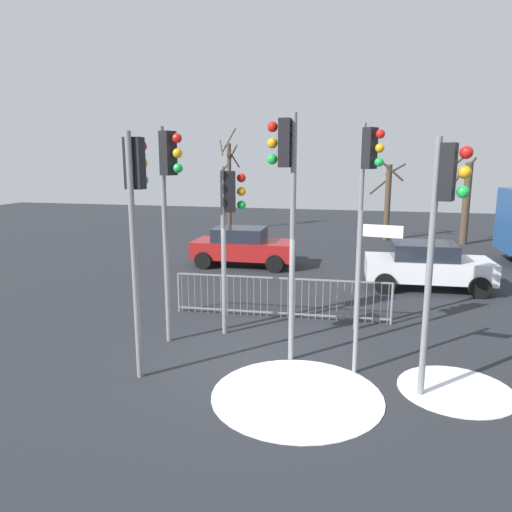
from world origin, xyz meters
TOP-DOWN VIEW (x-y plane):
  - ground_plane at (0.00, 0.00)m, footprint 60.00×60.00m
  - traffic_light_rear_left at (2.03, 2.22)m, footprint 0.51×0.42m
  - traffic_light_foreground_left at (-2.03, 0.51)m, footprint 0.55×0.37m
  - traffic_light_foreground_right at (-1.95, -1.14)m, footprint 0.34×0.57m
  - traffic_light_mid_right at (-0.94, 1.34)m, footprint 0.55×0.37m
  - traffic_light_mid_left at (0.54, 0.18)m, footprint 0.57×0.33m
  - traffic_light_rear_right at (3.26, -0.82)m, footprint 0.55×0.37m
  - direction_sign_post at (2.03, -0.16)m, footprint 0.78×0.18m
  - pedestrian_guard_railing at (-0.00, 2.71)m, footprint 5.57×0.31m
  - car_red_mid at (-2.56, 8.44)m, footprint 3.85×2.01m
  - car_white_near at (3.92, 6.58)m, footprint 3.89×2.11m
  - bare_tree_left at (-5.79, 17.56)m, footprint 1.19×1.23m
  - bare_tree_centre at (6.49, 15.51)m, footprint 1.33×1.15m
  - bare_tree_right at (2.94, 15.85)m, footprint 1.70×1.62m
  - snow_patch_kerb at (3.75, -0.48)m, footprint 2.01×2.01m
  - snow_patch_island at (1.04, -1.34)m, footprint 2.98×2.98m

SIDE VIEW (x-z plane):
  - ground_plane at x=0.00m, z-range 0.00..0.00m
  - snow_patch_kerb at x=3.75m, z-range 0.00..0.01m
  - snow_patch_island at x=1.04m, z-range 0.00..0.01m
  - pedestrian_guard_railing at x=0.00m, z-range 0.02..1.09m
  - car_red_mid at x=-2.56m, z-range 0.03..1.50m
  - car_white_near at x=3.92m, z-range 0.03..1.50m
  - direction_sign_post at x=2.03m, z-range 0.19..3.31m
  - bare_tree_right at x=2.94m, z-range 0.08..3.97m
  - bare_tree_centre at x=6.49m, z-range -0.12..4.39m
  - bare_tree_left at x=-5.79m, z-range -0.17..5.58m
  - traffic_light_mid_right at x=-0.94m, z-range 0.90..4.77m
  - traffic_light_rear_right at x=3.26m, z-range 1.02..5.40m
  - traffic_light_foreground_right at x=-1.95m, z-range 1.05..5.55m
  - traffic_light_foreground_left at x=-2.03m, z-range 1.09..5.78m
  - traffic_light_rear_left at x=2.03m, z-range 1.11..5.92m
  - traffic_light_mid_left at x=0.54m, z-range 1.13..6.00m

